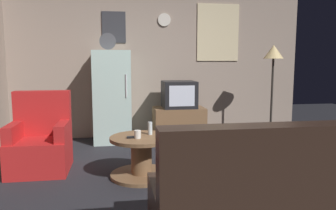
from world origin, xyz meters
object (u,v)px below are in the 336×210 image
at_px(fridge, 112,96).
at_px(standing_lamp, 273,59).
at_px(armchair, 41,143).
at_px(wine_glass, 150,128).
at_px(coffee_table, 141,157).
at_px(crt_tv, 179,94).
at_px(mug_ceramic_white, 138,134).
at_px(remote_control, 133,137).
at_px(tv_stand, 179,124).
at_px(couch, 267,199).

bearing_deg(fridge, standing_lamp, -8.61).
bearing_deg(armchair, wine_glass, -14.15).
relative_size(coffee_table, wine_glass, 4.80).
height_order(crt_tv, mug_ceramic_white, crt_tv).
height_order(standing_lamp, remote_control, standing_lamp).
height_order(fridge, tv_stand, fridge).
bearing_deg(fridge, armchair, -122.67).
distance_m(crt_tv, mug_ceramic_white, 1.92).
xyz_separation_m(crt_tv, wine_glass, (-0.64, -1.55, -0.23)).
distance_m(crt_tv, couch, 3.18).
relative_size(wine_glass, mug_ceramic_white, 1.67).
xyz_separation_m(tv_stand, wine_glass, (-0.64, -1.55, 0.27)).
relative_size(fridge, coffee_table, 2.46).
bearing_deg(standing_lamp, mug_ceramic_white, -147.85).
bearing_deg(couch, armchair, 136.42).
distance_m(crt_tv, wine_glass, 1.70).
distance_m(coffee_table, remote_control, 0.27).
xyz_separation_m(tv_stand, remote_control, (-0.85, -1.71, 0.20)).
distance_m(crt_tv, standing_lamp, 1.63).
xyz_separation_m(remote_control, armchair, (-1.11, 0.48, -0.15)).
height_order(standing_lamp, coffee_table, standing_lamp).
height_order(wine_glass, remote_control, wine_glass).
relative_size(standing_lamp, wine_glass, 10.60).
height_order(mug_ceramic_white, remote_control, mug_ceramic_white).
xyz_separation_m(standing_lamp, couch, (-1.43, -2.87, -1.05)).
height_order(wine_glass, armchair, armchair).
relative_size(coffee_table, mug_ceramic_white, 8.00).
bearing_deg(couch, crt_tv, 91.27).
bearing_deg(tv_stand, wine_glass, -112.46).
height_order(crt_tv, wine_glass, crt_tv).
relative_size(crt_tv, mug_ceramic_white, 6.00).
xyz_separation_m(fridge, crt_tv, (1.09, -0.11, 0.03)).
height_order(armchair, couch, armchair).
xyz_separation_m(crt_tv, remote_control, (-0.85, -1.71, -0.30)).
bearing_deg(crt_tv, armchair, -147.93).
bearing_deg(couch, remote_control, 122.43).
bearing_deg(wine_glass, crt_tv, 67.57).
height_order(tv_stand, standing_lamp, standing_lamp).
bearing_deg(crt_tv, tv_stand, 39.57).
height_order(fridge, crt_tv, fridge).
bearing_deg(armchair, remote_control, -23.60).
bearing_deg(standing_lamp, couch, -116.50).
xyz_separation_m(crt_tv, coffee_table, (-0.75, -1.65, -0.55)).
height_order(fridge, armchair, fridge).
relative_size(standing_lamp, mug_ceramic_white, 17.67).
relative_size(fridge, remote_control, 11.80).
distance_m(fridge, standing_lamp, 2.69).
xyz_separation_m(coffee_table, couch, (0.82, -1.49, 0.08)).
xyz_separation_m(fridge, couch, (1.16, -3.26, -0.44)).
bearing_deg(remote_control, coffee_table, 27.08).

